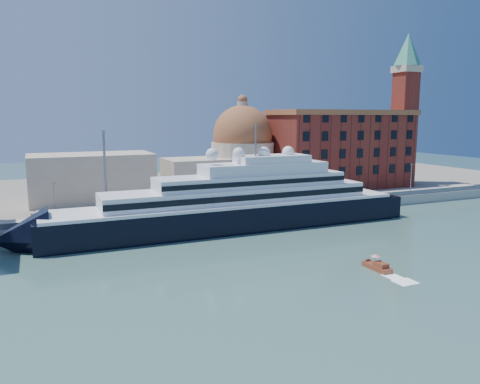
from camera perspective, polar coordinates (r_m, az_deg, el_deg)
name	(u,v)px	position (r m, az deg, el deg)	size (l,w,h in m)	color
ground	(265,262)	(76.62, 3.02, -8.49)	(400.00, 400.00, 0.00)	#345A53
quay	(197,215)	(106.76, -5.24, -2.76)	(180.00, 10.00, 2.50)	gray
land	(154,190)	(145.66, -10.40, 0.22)	(260.00, 72.00, 2.00)	slate
quay_fence	(204,210)	(102.22, -4.44, -2.22)	(180.00, 0.10, 1.20)	slate
superyacht	(220,209)	(96.39, -2.49, -2.10)	(85.53, 11.86, 25.56)	black
water_taxi	(378,266)	(75.46, 16.43, -8.67)	(1.74, 5.16, 2.45)	maroon
warehouse	(341,148)	(145.06, 12.22, 5.21)	(43.00, 19.00, 23.25)	maroon
campanile	(405,99)	(160.15, 19.49, 10.61)	(8.40, 8.40, 47.00)	maroon
church	(191,162)	(129.60, -5.97, 3.65)	(66.00, 18.00, 25.50)	beige
lamp_posts	(142,181)	(100.38, -11.86, 1.30)	(120.80, 2.40, 18.00)	slate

